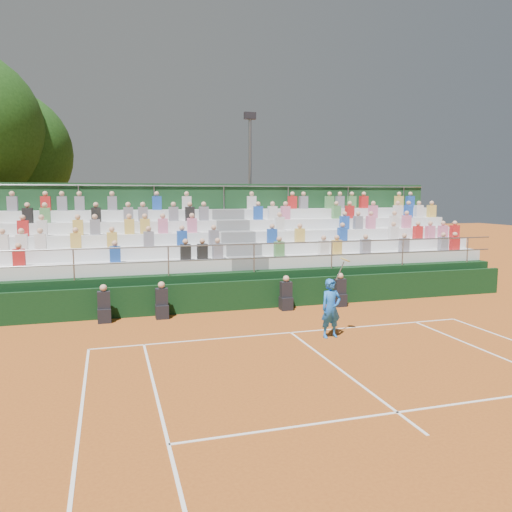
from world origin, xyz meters
name	(u,v)px	position (x,y,z in m)	size (l,w,h in m)	color
ground	(291,333)	(0.00, 0.00, 0.00)	(90.00, 90.00, 0.00)	#A6521B
courtside_wall	(258,294)	(0.00, 3.20, 0.50)	(20.00, 0.15, 1.00)	black
line_officials	(228,300)	(-1.18, 2.75, 0.48)	(8.38, 0.40, 1.19)	black
grandstand	(235,265)	(0.00, 6.44, 1.08)	(20.00, 5.20, 4.40)	black
tennis_player	(331,308)	(0.90, -0.73, 0.82)	(0.85, 0.45, 2.22)	blue
tree_east	(6,154)	(-9.52, 13.99, 5.88)	(6.17, 6.17, 8.97)	#3C2316
floodlight_mast	(250,179)	(2.24, 12.14, 4.73)	(0.60, 0.25, 8.11)	gray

